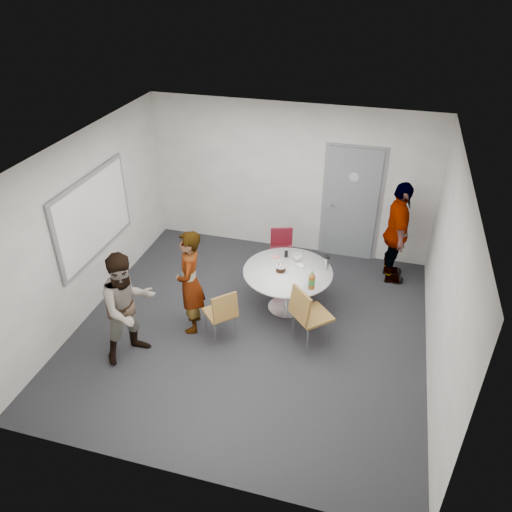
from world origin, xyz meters
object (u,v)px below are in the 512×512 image
(person_right, at_px, (397,233))
(person_left, at_px, (128,307))
(table, at_px, (289,276))
(chair_near_right, at_px, (307,312))
(chair_near_left, at_px, (222,311))
(chair_far, at_px, (282,247))
(person_main, at_px, (190,282))
(door, at_px, (351,204))
(whiteboard, at_px, (94,216))

(person_right, bearing_deg, person_left, 121.88)
(table, height_order, chair_near_right, table)
(chair_near_left, relative_size, person_left, 0.52)
(table, height_order, person_right, person_right)
(chair_far, height_order, person_left, person_left)
(table, relative_size, chair_far, 1.65)
(person_main, bearing_deg, person_right, 111.13)
(door, bearing_deg, whiteboard, -147.34)
(table, distance_m, person_main, 1.51)
(door, xyz_separation_m, table, (-0.68, -1.84, -0.42))
(person_main, distance_m, person_left, 0.94)
(door, distance_m, chair_far, 1.43)
(chair_near_left, relative_size, person_main, 0.52)
(door, relative_size, whiteboard, 1.12)
(person_main, height_order, person_right, person_right)
(chair_far, bearing_deg, chair_near_left, 60.17)
(chair_near_right, bearing_deg, table, 165.44)
(door, distance_m, whiteboard, 4.25)
(whiteboard, xyz_separation_m, person_main, (1.62, -0.36, -0.65))
(door, relative_size, chair_far, 2.61)
(person_right, bearing_deg, chair_near_left, 126.28)
(chair_near_left, distance_m, person_left, 1.28)
(person_main, bearing_deg, table, 106.60)
(chair_near_right, xyz_separation_m, person_main, (-1.67, -0.05, 0.21))
(whiteboard, distance_m, person_right, 4.73)
(whiteboard, distance_m, chair_near_left, 2.39)
(chair_near_left, height_order, person_left, person_left)
(person_left, relative_size, person_right, 0.91)
(chair_near_left, relative_size, person_right, 0.47)
(door, bearing_deg, table, -110.31)
(chair_near_left, distance_m, chair_far, 1.98)
(door, bearing_deg, chair_near_right, -95.98)
(chair_far, bearing_deg, table, 90.94)
(door, xyz_separation_m, person_main, (-1.94, -2.64, -0.23))
(chair_near_right, bearing_deg, chair_near_left, -123.62)
(chair_near_right, xyz_separation_m, person_left, (-2.24, -0.80, 0.22))
(person_right, bearing_deg, person_main, 118.55)
(person_left, bearing_deg, person_main, -2.63)
(table, bearing_deg, chair_far, 108.87)
(chair_near_left, bearing_deg, chair_far, 33.56)
(door, height_order, chair_near_right, door)
(chair_near_left, height_order, person_main, person_main)
(whiteboard, distance_m, chair_far, 3.07)
(chair_near_right, relative_size, chair_far, 1.18)
(chair_near_right, bearing_deg, whiteboard, -138.53)
(chair_far, bearing_deg, whiteboard, 11.52)
(whiteboard, distance_m, person_left, 1.66)
(chair_far, relative_size, person_right, 0.46)
(chair_near_left, bearing_deg, door, 18.32)
(person_right, bearing_deg, chair_far, 90.29)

